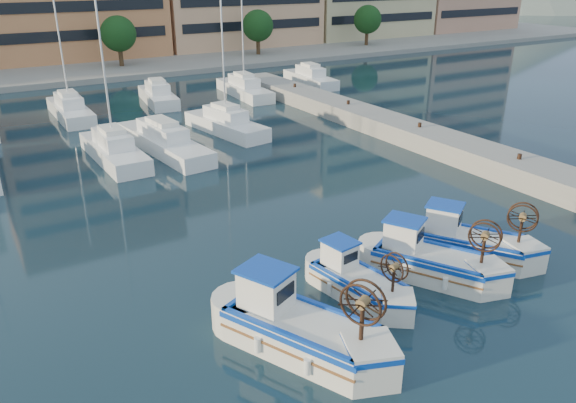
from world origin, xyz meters
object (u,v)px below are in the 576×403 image
at_px(fishing_boat_a, 297,326).
at_px(fishing_boat_c, 428,259).
at_px(fishing_boat_d, 467,241).
at_px(fishing_boat_b, 357,280).

xyz_separation_m(fishing_boat_a, fishing_boat_c, (6.75, 1.20, -0.10)).
distance_m(fishing_boat_c, fishing_boat_d, 2.54).
bearing_deg(fishing_boat_b, fishing_boat_d, -8.60).
height_order(fishing_boat_c, fishing_boat_d, fishing_boat_c).
xyz_separation_m(fishing_boat_a, fishing_boat_b, (3.52, 1.53, -0.21)).
bearing_deg(fishing_boat_b, fishing_boat_c, -14.34).
bearing_deg(fishing_boat_a, fishing_boat_c, -14.35).
height_order(fishing_boat_a, fishing_boat_d, fishing_boat_a).
bearing_deg(fishing_boat_c, fishing_boat_b, 144.95).
relative_size(fishing_boat_c, fishing_boat_d, 1.02).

